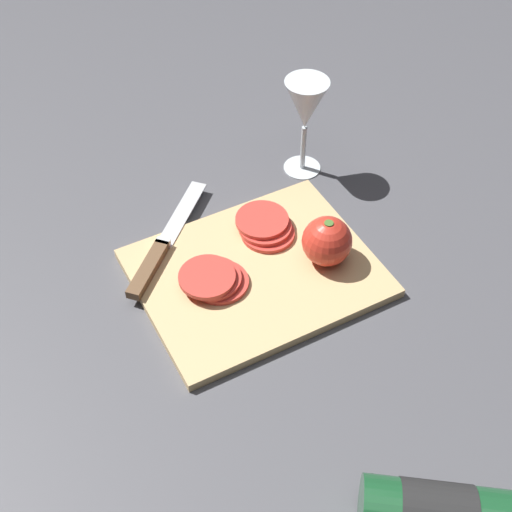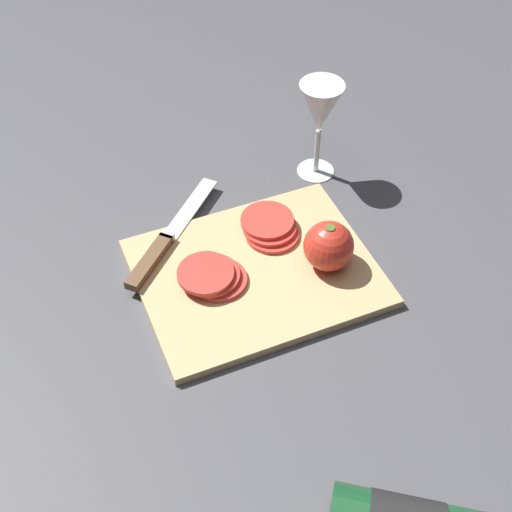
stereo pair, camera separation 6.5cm
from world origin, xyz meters
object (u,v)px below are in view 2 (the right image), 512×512
Objects in this scene: knife at (158,250)px; wine_glass at (320,112)px; whole_tomato at (329,246)px; tomato_slice_stack_near at (212,275)px; tomato_slice_stack_far at (270,227)px.

wine_glass is at bearing -27.15° from knife.
whole_tomato is 0.26m from knife.
tomato_slice_stack_near is 1.00× the size of tomato_slice_stack_far.
knife is at bearing -56.53° from tomato_slice_stack_near.
wine_glass is at bearing -112.01° from whole_tomato.
wine_glass is at bearing -145.34° from tomato_slice_stack_near.
tomato_slice_stack_near is (0.26, 0.18, -0.10)m from wine_glass.
wine_glass is 0.85× the size of knife.
knife is 0.10m from tomato_slice_stack_near.
tomato_slice_stack_far is (0.05, -0.09, -0.03)m from whole_tomato.
whole_tomato is at bearing -71.63° from knife.
wine_glass reaches higher than tomato_slice_stack_near.
knife is (0.31, 0.09, -0.10)m from wine_glass.
knife is 2.05× the size of tomato_slice_stack_near.
knife is (0.22, -0.12, -0.03)m from whole_tomato.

